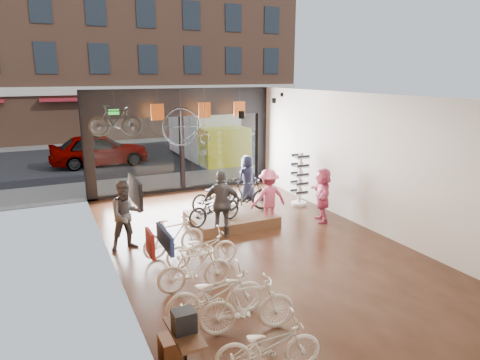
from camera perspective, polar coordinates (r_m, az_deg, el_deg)
ground_plane at (r=11.22m, az=1.94°, el=-8.74°), size 7.00×12.00×0.04m
ceiling at (r=10.36m, az=2.12°, el=11.25°), size 7.00×12.00×0.04m
wall_left at (r=9.59m, az=-17.04°, el=-1.22°), size 0.04×12.00×3.80m
wall_right at (r=12.60m, az=16.44°, el=2.37°), size 0.04×12.00×3.80m
wall_back at (r=6.20m, az=28.84°, el=-10.81°), size 7.00×0.04×3.80m
storefront at (r=16.10m, az=-7.80°, el=5.25°), size 7.00×0.26×3.80m
exit_sign at (r=15.31m, az=-16.49°, el=8.70°), size 0.35×0.06×0.18m
street_road at (r=25.04m, az=-13.90°, el=3.65°), size 30.00×18.00×0.02m
sidewalk_near at (r=17.59m, az=-8.78°, el=-0.16°), size 30.00×2.40×0.12m
sidewalk_far at (r=28.91m, az=-15.52°, el=5.04°), size 30.00×2.00×0.12m
opposite_building at (r=31.18m, az=-17.23°, el=18.36°), size 26.00×5.00×14.00m
street_car at (r=21.64m, az=-18.25°, el=3.88°), size 4.54×1.82×1.55m
box_truck at (r=21.84m, az=-4.12°, el=6.17°), size 2.28×6.84×2.70m
floor_bike_0 at (r=6.77m, az=3.77°, el=-21.15°), size 1.70×0.92×0.85m
floor_bike_1 at (r=7.55m, az=0.99°, el=-16.34°), size 1.74×0.82×1.01m
floor_bike_2 at (r=7.94m, az=-3.25°, el=-14.89°), size 1.88×0.80×0.96m
floor_bike_3 at (r=8.90m, az=-6.03°, el=-11.69°), size 1.59×0.57×0.94m
floor_bike_4 at (r=9.94m, az=-5.13°, el=-9.05°), size 1.70×0.77×0.86m
floor_bike_5 at (r=10.56m, az=-8.83°, el=-7.51°), size 1.61×0.61×0.95m
display_platform at (r=12.68m, az=-1.21°, el=-5.18°), size 2.40×1.80×0.30m
display_bike_left at (r=11.75m, az=-3.45°, el=-3.72°), size 1.79×1.00×0.89m
display_bike_mid at (r=12.80m, az=0.77°, el=-1.92°), size 1.75×0.90×1.01m
display_bike_right at (r=13.01m, az=-3.46°, el=-1.95°), size 1.80×1.09×0.90m
customer_1 at (r=11.03m, az=-14.88°, el=-4.56°), size 0.94×0.77×1.79m
customer_2 at (r=11.47m, az=-2.38°, el=-3.20°), size 1.17×0.91×1.85m
customer_3 at (r=12.42m, az=3.83°, el=-2.33°), size 1.10×0.67×1.66m
customer_4 at (r=14.88m, az=0.98°, el=0.30°), size 0.88×0.68×1.58m
customer_5 at (r=12.96m, az=10.93°, el=-1.95°), size 1.07×1.57×1.62m
sunglasses_rack at (r=14.40m, az=7.95°, el=0.04°), size 0.54×0.46×1.75m
wall_merch at (r=6.59m, az=-10.75°, el=-13.51°), size 0.40×2.40×2.60m
penny_farthing at (r=14.94m, az=-6.85°, el=6.93°), size 1.63×0.06×1.30m
hung_bike at (r=13.63m, az=-16.32°, el=7.59°), size 1.64×0.88×0.95m
jersey_left at (r=14.91m, az=-10.94°, el=8.89°), size 0.45×0.03×0.55m
jersey_mid at (r=15.42m, az=-4.74°, el=9.25°), size 0.45×0.03×0.55m
jersey_right at (r=15.95m, az=-0.08°, el=9.46°), size 0.45×0.03×0.55m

